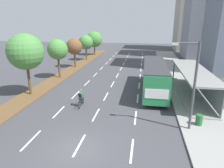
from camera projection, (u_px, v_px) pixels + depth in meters
name	position (u px, v px, depth m)	size (l,w,h in m)	color
ground_plane	(77.00, 149.00, 12.84)	(140.00, 140.00, 0.00)	#424247
median_strip	(69.00, 71.00, 32.96)	(2.60, 52.00, 0.12)	brown
sidewalk_right	(178.00, 76.00, 30.23)	(4.50, 52.00, 0.15)	gray
lane_divider_left	(95.00, 75.00, 31.17)	(0.14, 48.76, 0.01)	white
lane_divider_center	(117.00, 75.00, 30.63)	(0.14, 48.76, 0.01)	white
lane_divider_right	(140.00, 76.00, 30.08)	(0.14, 48.76, 0.01)	white
bus_shelter	(195.00, 80.00, 21.45)	(2.90, 12.39, 2.86)	gray
bus	(154.00, 74.00, 23.04)	(2.54, 11.29, 3.37)	#28844C
cyclist	(81.00, 99.00, 19.09)	(0.46, 1.82, 1.71)	black
median_tree_second	(26.00, 52.00, 20.92)	(3.83, 3.83, 6.66)	brown
median_tree_third	(58.00, 50.00, 27.93)	(2.88, 2.88, 5.51)	brown
median_tree_fourth	(74.00, 47.00, 34.94)	(2.83, 2.83, 5.06)	brown
median_tree_fifth	(86.00, 42.00, 41.78)	(3.04, 3.04, 5.24)	brown
median_tree_farthest	(94.00, 39.00, 48.62)	(3.82, 3.82, 5.68)	brown
streetlight	(192.00, 81.00, 13.92)	(1.91, 0.24, 6.50)	#4C4C51
trash_bin	(199.00, 120.00, 15.41)	(0.52, 0.52, 0.85)	#286B38
building_mid_right	(207.00, 6.00, 43.50)	(8.15, 8.90, 22.81)	gray
building_far_right	(197.00, 10.00, 56.03)	(10.59, 10.31, 22.60)	#A39E93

